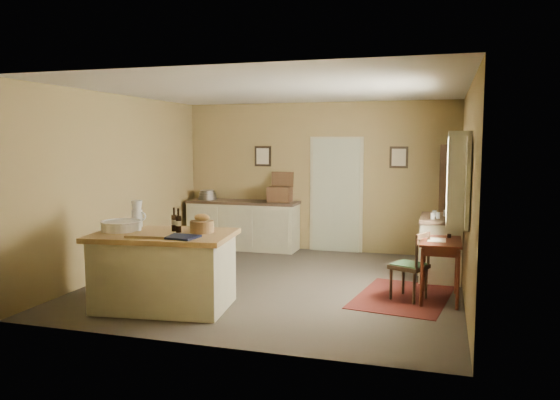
# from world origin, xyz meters

# --- Properties ---
(ground) EXTENTS (5.00, 5.00, 0.00)m
(ground) POSITION_xyz_m (0.00, 0.00, 0.00)
(ground) COLOR #4C443A
(ground) RESTS_ON ground
(wall_back) EXTENTS (5.00, 0.10, 2.70)m
(wall_back) POSITION_xyz_m (0.00, 2.50, 1.35)
(wall_back) COLOR olive
(wall_back) RESTS_ON ground
(wall_front) EXTENTS (5.00, 0.10, 2.70)m
(wall_front) POSITION_xyz_m (0.00, -2.50, 1.35)
(wall_front) COLOR olive
(wall_front) RESTS_ON ground
(wall_left) EXTENTS (0.10, 5.00, 2.70)m
(wall_left) POSITION_xyz_m (-2.50, 0.00, 1.35)
(wall_left) COLOR olive
(wall_left) RESTS_ON ground
(wall_right) EXTENTS (0.10, 5.00, 2.70)m
(wall_right) POSITION_xyz_m (2.50, 0.00, 1.35)
(wall_right) COLOR olive
(wall_right) RESTS_ON ground
(ceiling) EXTENTS (5.00, 5.00, 0.00)m
(ceiling) POSITION_xyz_m (0.00, 0.00, 2.70)
(ceiling) COLOR silver
(ceiling) RESTS_ON wall_back
(door) EXTENTS (0.97, 0.06, 2.11)m
(door) POSITION_xyz_m (0.35, 2.47, 1.05)
(door) COLOR #B5B99B
(door) RESTS_ON ground
(framed_prints) EXTENTS (2.82, 0.02, 0.38)m
(framed_prints) POSITION_xyz_m (0.20, 2.48, 1.72)
(framed_prints) COLOR black
(framed_prints) RESTS_ON ground
(window) EXTENTS (0.25, 1.99, 1.12)m
(window) POSITION_xyz_m (2.42, -0.20, 1.55)
(window) COLOR #B3AD8C
(window) RESTS_ON ground
(work_island) EXTENTS (1.75, 1.26, 1.20)m
(work_island) POSITION_xyz_m (-0.98, -1.49, 0.48)
(work_island) COLOR #B3AD8C
(work_island) RESTS_ON ground
(sideboard) EXTENTS (2.09, 0.59, 1.18)m
(sideboard) POSITION_xyz_m (-1.34, 2.20, 0.48)
(sideboard) COLOR #B3AD8C
(sideboard) RESTS_ON ground
(rug) EXTENTS (1.32, 1.74, 0.01)m
(rug) POSITION_xyz_m (1.75, -0.23, 0.00)
(rug) COLOR #4F1814
(rug) RESTS_ON ground
(writing_desk) EXTENTS (0.49, 0.81, 0.82)m
(writing_desk) POSITION_xyz_m (2.20, -0.23, 0.66)
(writing_desk) COLOR #38130B
(writing_desk) RESTS_ON ground
(desk_chair) EXTENTS (0.52, 0.52, 0.85)m
(desk_chair) POSITION_xyz_m (1.83, -0.31, 0.43)
(desk_chair) COLOR black
(desk_chair) RESTS_ON ground
(right_cabinet) EXTENTS (0.60, 1.08, 0.99)m
(right_cabinet) POSITION_xyz_m (2.20, 1.01, 0.46)
(right_cabinet) COLOR #B3AD8C
(right_cabinet) RESTS_ON ground
(shelving_unit) EXTENTS (0.33, 0.88, 1.95)m
(shelving_unit) POSITION_xyz_m (2.35, 1.99, 0.97)
(shelving_unit) COLOR black
(shelving_unit) RESTS_ON ground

